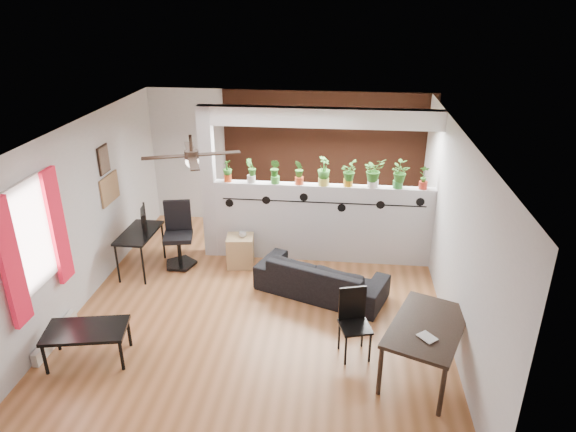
{
  "coord_description": "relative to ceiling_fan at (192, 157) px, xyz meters",
  "views": [
    {
      "loc": [
        1.09,
        -6.34,
        4.22
      ],
      "look_at": [
        0.32,
        0.6,
        1.17
      ],
      "focal_mm": 32.0,
      "sensor_mm": 36.0,
      "label": 1
    }
  ],
  "objects": [
    {
      "name": "room_shell",
      "position": [
        0.8,
        0.3,
        -1.01
      ],
      "size": [
        6.3,
        7.1,
        2.9
      ],
      "color": "brown",
      "rests_on": "ground"
    },
    {
      "name": "partition_wall",
      "position": [
        1.6,
        1.8,
        -1.64
      ],
      "size": [
        3.6,
        0.18,
        1.35
      ],
      "primitive_type": "cube",
      "color": "#BCBCC1",
      "rests_on": "ground"
    },
    {
      "name": "ceiling_header",
      "position": [
        1.6,
        1.8,
        0.14
      ],
      "size": [
        3.6,
        0.18,
        0.3
      ],
      "primitive_type": "cube",
      "color": "white",
      "rests_on": "room_shell"
    },
    {
      "name": "pier_column",
      "position": [
        -0.31,
        1.8,
        -1.01
      ],
      "size": [
        0.22,
        0.2,
        2.6
      ],
      "primitive_type": "cube",
      "color": "#BCBCC1",
      "rests_on": "ground"
    },
    {
      "name": "brick_panel",
      "position": [
        1.6,
        3.27,
        -1.01
      ],
      "size": [
        3.9,
        0.05,
        2.6
      ],
      "primitive_type": "cube",
      "color": "#A74F30",
      "rests_on": "ground"
    },
    {
      "name": "vine_decal",
      "position": [
        1.6,
        1.7,
        -1.23
      ],
      "size": [
        3.31,
        0.01,
        0.3
      ],
      "color": "black",
      "rests_on": "partition_wall"
    },
    {
      "name": "window_assembly",
      "position": [
        -1.76,
        -0.9,
        -0.81
      ],
      "size": [
        0.09,
        1.3,
        1.55
      ],
      "color": "white",
      "rests_on": "room_shell"
    },
    {
      "name": "baseboard_heater",
      "position": [
        -1.74,
        -0.9,
        -2.22
      ],
      "size": [
        0.08,
        1.0,
        0.18
      ],
      "primitive_type": "cube",
      "color": "silver",
      "rests_on": "ground"
    },
    {
      "name": "corkboard",
      "position": [
        -1.78,
        1.25,
        -0.96
      ],
      "size": [
        0.03,
        0.6,
        0.45
      ],
      "primitive_type": "cube",
      "color": "olive",
      "rests_on": "room_shell"
    },
    {
      "name": "framed_art",
      "position": [
        -1.78,
        1.2,
        -0.46
      ],
      "size": [
        0.03,
        0.34,
        0.44
      ],
      "color": "#8C7259",
      "rests_on": "room_shell"
    },
    {
      "name": "ceiling_fan",
      "position": [
        0.0,
        0.0,
        0.0
      ],
      "size": [
        1.19,
        1.19,
        0.43
      ],
      "color": "black",
      "rests_on": "room_shell"
    },
    {
      "name": "potted_plant_0",
      "position": [
        0.02,
        1.8,
        -0.77
      ],
      "size": [
        0.21,
        0.22,
        0.37
      ],
      "color": "#C84217",
      "rests_on": "partition_wall"
    },
    {
      "name": "potted_plant_1",
      "position": [
        0.42,
        1.8,
        -0.75
      ],
      "size": [
        0.25,
        0.23,
        0.4
      ],
      "color": "silver",
      "rests_on": "partition_wall"
    },
    {
      "name": "potted_plant_2",
      "position": [
        0.81,
        1.8,
        -0.75
      ],
      "size": [
        0.26,
        0.25,
        0.41
      ],
      "color": "green",
      "rests_on": "partition_wall"
    },
    {
      "name": "potted_plant_3",
      "position": [
        1.21,
        1.8,
        -0.75
      ],
      "size": [
        0.22,
        0.24,
        0.4
      ],
      "color": "#CB4420",
      "rests_on": "partition_wall"
    },
    {
      "name": "potted_plant_4",
      "position": [
        1.6,
        1.8,
        -0.72
      ],
      "size": [
        0.26,
        0.29,
        0.47
      ],
      "color": "gold",
      "rests_on": "partition_wall"
    },
    {
      "name": "potted_plant_5",
      "position": [
        2.0,
        1.8,
        -0.74
      ],
      "size": [
        0.17,
        0.22,
        0.42
      ],
      "color": "orange",
      "rests_on": "partition_wall"
    },
    {
      "name": "potted_plant_6",
      "position": [
        2.39,
        1.8,
        -0.71
      ],
      "size": [
        0.32,
        0.3,
        0.47
      ],
      "color": "white",
      "rests_on": "partition_wall"
    },
    {
      "name": "potted_plant_7",
      "position": [
        2.79,
        1.8,
        -0.73
      ],
      "size": [
        0.28,
        0.29,
        0.44
      ],
      "color": "#308435",
      "rests_on": "partition_wall"
    },
    {
      "name": "potted_plant_8",
      "position": [
        3.18,
        1.8,
        -0.76
      ],
      "size": [
        0.22,
        0.19,
        0.39
      ],
      "color": "#B32C1C",
      "rests_on": "partition_wall"
    },
    {
      "name": "sofa",
      "position": [
        1.64,
        0.69,
        -2.04
      ],
      "size": [
        1.99,
        1.33,
        0.54
      ],
      "primitive_type": "imported",
      "rotation": [
        0.0,
        0.0,
        2.78
      ],
      "color": "black",
      "rests_on": "ground"
    },
    {
      "name": "cube_shelf",
      "position": [
        0.27,
        1.41,
        -2.05
      ],
      "size": [
        0.48,
        0.43,
        0.53
      ],
      "primitive_type": "cube",
      "rotation": [
        0.0,
        0.0,
        0.12
      ],
      "color": "#A28155",
      "rests_on": "ground"
    },
    {
      "name": "cup",
      "position": [
        0.32,
        1.41,
        -1.74
      ],
      "size": [
        0.15,
        0.15,
        0.09
      ],
      "primitive_type": "imported",
      "rotation": [
        0.0,
        0.0,
        -0.32
      ],
      "color": "gray",
      "rests_on": "cube_shelf"
    },
    {
      "name": "computer_desk",
      "position": [
        -1.31,
        1.08,
        -1.69
      ],
      "size": [
        0.52,
        0.97,
        0.69
      ],
      "color": "black",
      "rests_on": "ground"
    },
    {
      "name": "monitor",
      "position": [
        -1.31,
        1.23,
        -1.53
      ],
      "size": [
        0.32,
        0.17,
        0.18
      ],
      "primitive_type": "imported",
      "rotation": [
        0.0,
        0.0,
        1.96
      ],
      "color": "black",
      "rests_on": "computer_desk"
    },
    {
      "name": "office_chair",
      "position": [
        -0.75,
        1.34,
        -1.84
      ],
      "size": [
        0.56,
        0.56,
        1.08
      ],
      "color": "black",
      "rests_on": "ground"
    },
    {
      "name": "dining_table",
      "position": [
        2.95,
        -0.96,
        -1.7
      ],
      "size": [
        1.19,
        1.46,
        0.69
      ],
      "color": "black",
      "rests_on": "ground"
    },
    {
      "name": "book",
      "position": [
        2.85,
        -1.26,
        -1.61
      ],
      "size": [
        0.24,
        0.25,
        0.02
      ],
      "primitive_type": "imported",
      "rotation": [
        0.0,
        0.0,
        0.67
      ],
      "color": "gray",
      "rests_on": "dining_table"
    },
    {
      "name": "folding_chair",
      "position": [
        2.11,
        -0.65,
        -1.78
      ],
      "size": [
        0.45,
        0.45,
        0.9
      ],
      "color": "black",
      "rests_on": "ground"
    },
    {
      "name": "coffee_table",
      "position": [
        -1.14,
        -1.17,
        -1.91
      ],
      "size": [
        1.06,
        0.72,
        0.46
      ],
      "color": "black",
      "rests_on": "ground"
    }
  ]
}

